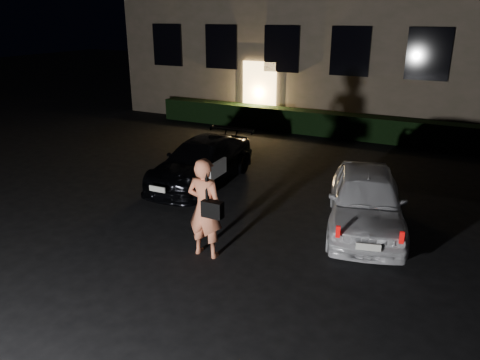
% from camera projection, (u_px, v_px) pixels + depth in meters
% --- Properties ---
extents(ground, '(80.00, 80.00, 0.00)m').
position_uv_depth(ground, '(183.00, 268.00, 8.30)').
color(ground, black).
rests_on(ground, ground).
extents(hedge, '(15.00, 0.70, 0.85)m').
position_uv_depth(hedge, '(342.00, 125.00, 16.99)').
color(hedge, black).
rests_on(hedge, ground).
extents(sedan, '(1.78, 4.05, 1.14)m').
position_uv_depth(sedan, '(202.00, 162.00, 12.34)').
color(sedan, black).
rests_on(sedan, ground).
extents(hatch, '(2.37, 3.98, 1.27)m').
position_uv_depth(hatch, '(366.00, 200.00, 9.66)').
color(hatch, white).
rests_on(hatch, ground).
extents(man, '(0.77, 0.45, 1.89)m').
position_uv_depth(man, '(205.00, 208.00, 8.45)').
color(man, '#ED8159').
rests_on(man, ground).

